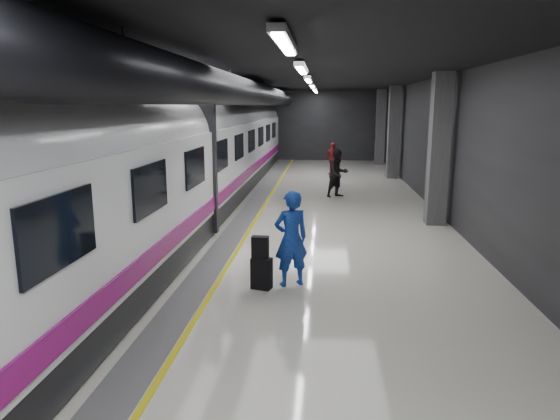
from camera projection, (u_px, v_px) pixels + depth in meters
name	position (u px, v px, depth m)	size (l,w,h in m)	color
ground	(280.00, 237.00, 13.68)	(40.00, 40.00, 0.00)	silver
platform_hall	(273.00, 106.00, 13.91)	(10.02, 40.02, 4.51)	black
train	(161.00, 161.00, 13.54)	(3.05, 38.00, 4.05)	black
traveler_main	(291.00, 239.00, 9.84)	(0.70, 0.46, 1.92)	blue
suitcase_main	(262.00, 273.00, 9.77)	(0.38, 0.24, 0.62)	black
shoulder_bag	(260.00, 247.00, 9.67)	(0.33, 0.17, 0.44)	black
traveler_far_a	(338.00, 173.00, 19.51)	(0.91, 0.71, 1.87)	black
traveler_far_b	(333.00, 159.00, 25.97)	(0.98, 0.41, 1.68)	maroon
suitcase_far	(336.00, 180.00, 22.35)	(0.34, 0.22, 0.50)	black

